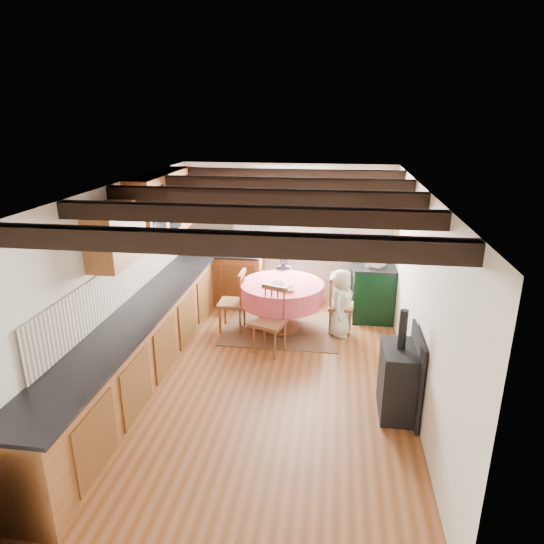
# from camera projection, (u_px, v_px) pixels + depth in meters

# --- Properties ---
(floor) EXTENTS (3.60, 5.50, 0.00)m
(floor) POSITION_uv_depth(u_px,v_px,m) (263.00, 377.00, 6.00)
(floor) COLOR brown
(floor) RESTS_ON ground
(ceiling) EXTENTS (3.60, 5.50, 0.00)m
(ceiling) POSITION_uv_depth(u_px,v_px,m) (262.00, 188.00, 5.23)
(ceiling) COLOR white
(ceiling) RESTS_ON ground
(wall_back) EXTENTS (3.60, 0.00, 2.40)m
(wall_back) POSITION_uv_depth(u_px,v_px,m) (287.00, 234.00, 8.20)
(wall_back) COLOR silver
(wall_back) RESTS_ON ground
(wall_front) EXTENTS (3.60, 0.00, 2.40)m
(wall_front) POSITION_uv_depth(u_px,v_px,m) (196.00, 439.00, 3.04)
(wall_front) COLOR silver
(wall_front) RESTS_ON ground
(wall_left) EXTENTS (0.00, 5.50, 2.40)m
(wall_left) POSITION_uv_depth(u_px,v_px,m) (120.00, 282.00, 5.85)
(wall_left) COLOR silver
(wall_left) RESTS_ON ground
(wall_right) EXTENTS (0.00, 5.50, 2.40)m
(wall_right) POSITION_uv_depth(u_px,v_px,m) (418.00, 297.00, 5.38)
(wall_right) COLOR silver
(wall_right) RESTS_ON ground
(beam_a) EXTENTS (3.60, 0.16, 0.16)m
(beam_a) POSITION_uv_depth(u_px,v_px,m) (218.00, 243.00, 3.39)
(beam_a) COLOR black
(beam_a) RESTS_ON ceiling
(beam_b) EXTENTS (3.60, 0.16, 0.16)m
(beam_b) POSITION_uv_depth(u_px,v_px,m) (245.00, 215.00, 4.33)
(beam_b) COLOR black
(beam_b) RESTS_ON ceiling
(beam_c) EXTENTS (3.60, 0.16, 0.16)m
(beam_c) POSITION_uv_depth(u_px,v_px,m) (262.00, 196.00, 5.26)
(beam_c) COLOR black
(beam_c) RESTS_ON ceiling
(beam_d) EXTENTS (3.60, 0.16, 0.16)m
(beam_d) POSITION_uv_depth(u_px,v_px,m) (274.00, 184.00, 6.20)
(beam_d) COLOR black
(beam_d) RESTS_ON ceiling
(beam_e) EXTENTS (3.60, 0.16, 0.16)m
(beam_e) POSITION_uv_depth(u_px,v_px,m) (283.00, 174.00, 7.14)
(beam_e) COLOR black
(beam_e) RESTS_ON ceiling
(splash_left) EXTENTS (0.02, 4.50, 0.55)m
(splash_left) POSITION_uv_depth(u_px,v_px,m) (131.00, 275.00, 6.13)
(splash_left) COLOR beige
(splash_left) RESTS_ON wall_left
(splash_back) EXTENTS (1.40, 0.02, 0.55)m
(splash_back) POSITION_uv_depth(u_px,v_px,m) (231.00, 232.00, 8.31)
(splash_back) COLOR beige
(splash_back) RESTS_ON wall_back
(base_cabinet_left) EXTENTS (0.60, 5.30, 0.88)m
(base_cabinet_left) POSITION_uv_depth(u_px,v_px,m) (148.00, 339.00, 6.06)
(base_cabinet_left) COLOR #A25A2E
(base_cabinet_left) RESTS_ON floor
(base_cabinet_back) EXTENTS (1.30, 0.60, 0.88)m
(base_cabinet_back) POSITION_uv_depth(u_px,v_px,m) (226.00, 278.00, 8.30)
(base_cabinet_back) COLOR #A25A2E
(base_cabinet_back) RESTS_ON floor
(worktop_left) EXTENTS (0.64, 5.30, 0.04)m
(worktop_left) POSITION_uv_depth(u_px,v_px,m) (146.00, 306.00, 5.91)
(worktop_left) COLOR black
(worktop_left) RESTS_ON base_cabinet_left
(worktop_back) EXTENTS (1.30, 0.64, 0.04)m
(worktop_back) POSITION_uv_depth(u_px,v_px,m) (225.00, 253.00, 8.13)
(worktop_back) COLOR black
(worktop_back) RESTS_ON base_cabinet_back
(wall_cabinet_glass) EXTENTS (0.34, 1.80, 0.90)m
(wall_cabinet_glass) POSITION_uv_depth(u_px,v_px,m) (163.00, 205.00, 6.72)
(wall_cabinet_glass) COLOR #A25A2E
(wall_cabinet_glass) RESTS_ON wall_left
(wall_cabinet_solid) EXTENTS (0.34, 0.90, 0.70)m
(wall_cabinet_solid) POSITION_uv_depth(u_px,v_px,m) (116.00, 234.00, 5.33)
(wall_cabinet_solid) COLOR #A25A2E
(wall_cabinet_solid) RESTS_ON wall_left
(window_frame) EXTENTS (1.34, 0.03, 1.54)m
(window_frame) POSITION_uv_depth(u_px,v_px,m) (293.00, 211.00, 8.04)
(window_frame) COLOR white
(window_frame) RESTS_ON wall_back
(window_pane) EXTENTS (1.20, 0.01, 1.40)m
(window_pane) POSITION_uv_depth(u_px,v_px,m) (293.00, 211.00, 8.05)
(window_pane) COLOR white
(window_pane) RESTS_ON wall_back
(curtain_left) EXTENTS (0.35, 0.10, 2.10)m
(curtain_left) POSITION_uv_depth(u_px,v_px,m) (244.00, 239.00, 8.24)
(curtain_left) COLOR #A6ACA4
(curtain_left) RESTS_ON wall_back
(curtain_right) EXTENTS (0.35, 0.10, 2.10)m
(curtain_right) POSITION_uv_depth(u_px,v_px,m) (342.00, 243.00, 8.01)
(curtain_right) COLOR #A6ACA4
(curtain_right) RESTS_ON wall_back
(curtain_rod) EXTENTS (2.00, 0.03, 0.03)m
(curtain_rod) POSITION_uv_depth(u_px,v_px,m) (293.00, 176.00, 7.77)
(curtain_rod) COLOR black
(curtain_rod) RESTS_ON wall_back
(wall_picture) EXTENTS (0.04, 0.50, 0.60)m
(wall_picture) POSITION_uv_depth(u_px,v_px,m) (397.00, 213.00, 7.39)
(wall_picture) COLOR gold
(wall_picture) RESTS_ON wall_right
(wall_plate) EXTENTS (0.30, 0.02, 0.30)m
(wall_plate) POSITION_uv_depth(u_px,v_px,m) (350.00, 207.00, 7.87)
(wall_plate) COLOR silver
(wall_plate) RESTS_ON wall_back
(rug) EXTENTS (1.75, 1.36, 0.01)m
(rug) POSITION_uv_depth(u_px,v_px,m) (282.00, 329.00, 7.34)
(rug) COLOR brown
(rug) RESTS_ON floor
(dining_table) EXTENTS (1.27, 1.27, 0.76)m
(dining_table) POSITION_uv_depth(u_px,v_px,m) (282.00, 307.00, 7.22)
(dining_table) COLOR #DF5471
(dining_table) RESTS_ON floor
(chair_near) EXTENTS (0.52, 0.53, 0.94)m
(chair_near) POSITION_uv_depth(u_px,v_px,m) (269.00, 321.00, 6.51)
(chair_near) COLOR brown
(chair_near) RESTS_ON floor
(chair_left) EXTENTS (0.43, 0.41, 0.95)m
(chair_left) POSITION_uv_depth(u_px,v_px,m) (232.00, 301.00, 7.19)
(chair_left) COLOR brown
(chair_left) RESTS_ON floor
(chair_right) EXTENTS (0.42, 0.41, 0.90)m
(chair_right) POSITION_uv_depth(u_px,v_px,m) (341.00, 304.00, 7.14)
(chair_right) COLOR brown
(chair_right) RESTS_ON floor
(aga_range) EXTENTS (0.64, 1.00, 0.92)m
(aga_range) POSITION_uv_depth(u_px,v_px,m) (372.00, 288.00, 7.76)
(aga_range) COLOR black
(aga_range) RESTS_ON floor
(cast_iron_stove) EXTENTS (0.37, 0.62, 1.25)m
(cast_iron_stove) POSITION_uv_depth(u_px,v_px,m) (399.00, 363.00, 5.11)
(cast_iron_stove) COLOR black
(cast_iron_stove) RESTS_ON floor
(child_far) EXTENTS (0.41, 0.30, 1.02)m
(child_far) POSITION_uv_depth(u_px,v_px,m) (283.00, 283.00, 7.85)
(child_far) COLOR #373E51
(child_far) RESTS_ON floor
(child_right) EXTENTS (0.45, 0.58, 1.04)m
(child_right) POSITION_uv_depth(u_px,v_px,m) (341.00, 303.00, 7.00)
(child_right) COLOR beige
(child_right) RESTS_ON floor
(bowl_a) EXTENTS (0.20, 0.20, 0.05)m
(bowl_a) POSITION_uv_depth(u_px,v_px,m) (289.00, 289.00, 6.78)
(bowl_a) COLOR silver
(bowl_a) RESTS_ON dining_table
(bowl_b) EXTENTS (0.26, 0.26, 0.06)m
(bowl_b) POSITION_uv_depth(u_px,v_px,m) (278.00, 285.00, 6.93)
(bowl_b) COLOR silver
(bowl_b) RESTS_ON dining_table
(cup) EXTENTS (0.14, 0.14, 0.09)m
(cup) POSITION_uv_depth(u_px,v_px,m) (282.00, 286.00, 6.84)
(cup) COLOR silver
(cup) RESTS_ON dining_table
(canister_tall) EXTENTS (0.15, 0.15, 0.26)m
(canister_tall) POSITION_uv_depth(u_px,v_px,m) (215.00, 245.00, 8.09)
(canister_tall) COLOR #262628
(canister_tall) RESTS_ON worktop_back
(canister_wide) EXTENTS (0.17, 0.17, 0.19)m
(canister_wide) POSITION_uv_depth(u_px,v_px,m) (223.00, 245.00, 8.17)
(canister_wide) COLOR #262628
(canister_wide) RESTS_ON worktop_back
(canister_slim) EXTENTS (0.11, 0.11, 0.30)m
(canister_slim) POSITION_uv_depth(u_px,v_px,m) (231.00, 245.00, 7.98)
(canister_slim) COLOR #262628
(canister_slim) RESTS_ON worktop_back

